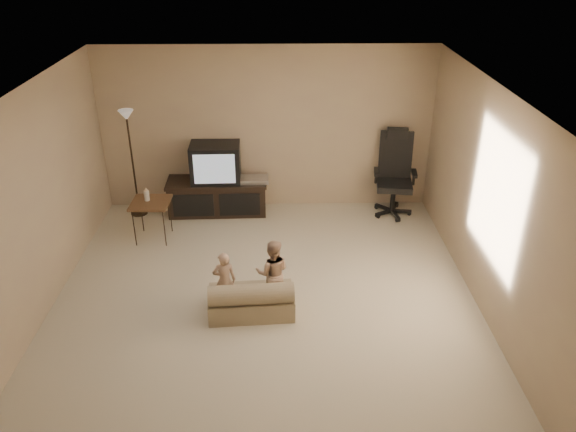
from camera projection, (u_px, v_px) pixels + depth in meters
The scene contains 9 objects.
floor at pixel (265, 306), 6.58m from camera, with size 5.50×5.50×0.00m, color beige.
room_shell at pixel (262, 189), 5.88m from camera, with size 5.50×5.50×5.50m.
tv_stand at pixel (217, 184), 8.57m from camera, with size 1.56×0.61×1.11m.
office_chair at pixel (394, 184), 8.56m from camera, with size 0.68×0.71×1.31m.
side_table at pixel (150, 203), 7.77m from camera, with size 0.54×0.54×0.78m.
floor_lamp at pixel (130, 140), 8.17m from camera, with size 0.26×0.26×1.65m.
child_sofa at pixel (251, 300), 6.36m from camera, with size 1.00×0.61×0.47m.
toddler_left at pixel (225, 281), 6.40m from camera, with size 0.27×0.20×0.73m, color tan.
toddler_right at pixel (273, 273), 6.47m from camera, with size 0.40×0.22×0.83m, color tan.
Camera 1 is at (0.17, -5.37, 3.96)m, focal length 35.00 mm.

